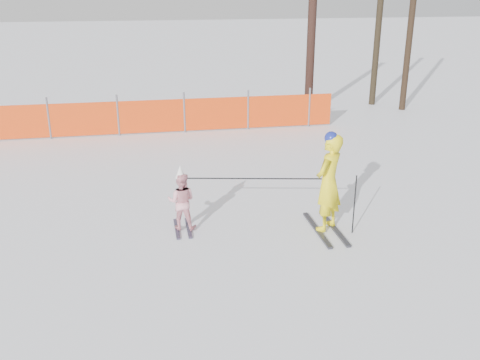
% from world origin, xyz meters
% --- Properties ---
extents(ground, '(120.00, 120.00, 0.00)m').
position_xyz_m(ground, '(0.00, 0.00, 0.00)').
color(ground, white).
rests_on(ground, ground).
extents(adult, '(0.79, 1.53, 1.92)m').
position_xyz_m(adult, '(1.59, 0.19, 0.96)').
color(adult, black).
rests_on(adult, ground).
extents(child, '(0.62, 0.87, 1.28)m').
position_xyz_m(child, '(-1.07, 0.71, 0.59)').
color(child, black).
rests_on(child, ground).
extents(ski_poles, '(3.00, 0.73, 1.14)m').
position_xyz_m(ski_poles, '(0.82, 0.30, 0.88)').
color(ski_poles, black).
rests_on(ski_poles, ground).
extents(safety_fence, '(16.75, 0.06, 1.25)m').
position_xyz_m(safety_fence, '(-4.09, 7.67, 0.56)').
color(safety_fence, '#595960').
rests_on(safety_fence, ground).
extents(tree_trunks, '(3.83, 1.27, 6.60)m').
position_xyz_m(tree_trunks, '(5.95, 9.72, 3.13)').
color(tree_trunks, black).
rests_on(tree_trunks, ground).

